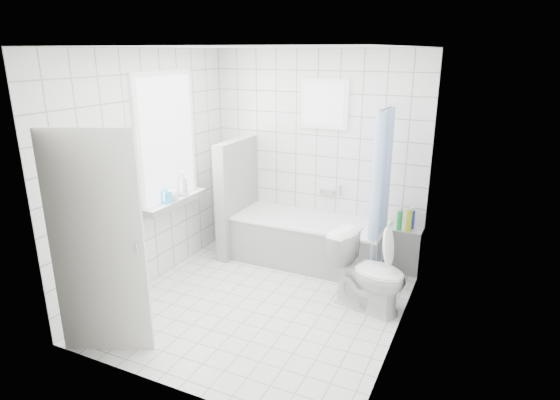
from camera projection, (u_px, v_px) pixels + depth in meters
The scene contains 19 objects.
ground at pixel (264, 302), 5.01m from camera, with size 3.00×3.00×0.00m, color white.
ceiling at pixel (260, 47), 4.21m from camera, with size 3.00×3.00×0.00m, color white.
wall_back at pixel (316, 156), 5.91m from camera, with size 2.80×0.02×2.60m, color white.
wall_front at pixel (166, 238), 3.32m from camera, with size 2.80×0.02×2.60m, color white.
wall_left at pixel (150, 171), 5.18m from camera, with size 0.02×3.00×2.60m, color white.
wall_right at pixel (406, 204), 4.05m from camera, with size 0.02×3.00×2.60m, color white.
window_left at pixel (168, 140), 5.33m from camera, with size 0.01×0.90×1.40m, color white.
window_back at pixel (324, 104), 5.63m from camera, with size 0.50×0.01×0.50m, color white.
window_sill at pixel (176, 202), 5.53m from camera, with size 0.18×1.02×0.08m, color white.
door at pixel (97, 246), 3.93m from camera, with size 0.04×0.80×2.00m, color silver.
bathtub at pixel (309, 241), 5.86m from camera, with size 1.87×0.77×0.58m.
partition_wall at pixel (237, 197), 6.08m from camera, with size 0.15×0.85×1.50m, color white.
tiled_ledge at pixel (404, 250), 5.63m from camera, with size 0.40×0.24×0.55m, color white.
toilet at pixel (369, 273), 4.78m from camera, with size 0.45×0.79×0.80m, color white.
curtain_rod at pixel (388, 107), 4.96m from camera, with size 0.02×0.02×0.80m, color silver.
shower_curtain at pixel (380, 191), 5.13m from camera, with size 0.14×0.48×1.78m, color #487AD5, non-canonical shape.
tub_faucet at pixel (327, 192), 5.94m from camera, with size 0.18×0.06×0.06m, color silver.
sill_bottles at pixel (176, 189), 5.48m from camera, with size 0.20×0.47×0.31m.
ledge_bottles at pixel (407, 220), 5.47m from camera, with size 0.19×0.18×0.27m.
Camera 1 is at (2.04, -3.94, 2.57)m, focal length 30.00 mm.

